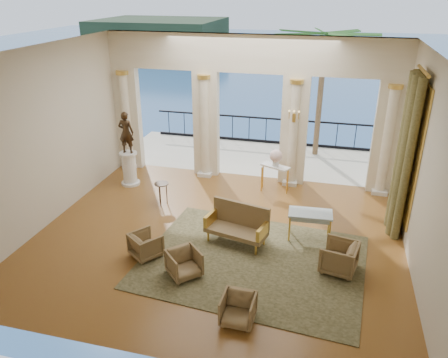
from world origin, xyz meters
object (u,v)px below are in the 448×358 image
(armchair_d, at_px, (146,244))
(pedestal, at_px, (130,169))
(console_table, at_px, (275,170))
(settee, at_px, (238,224))
(statue, at_px, (126,132))
(armchair_b, at_px, (238,308))
(game_table, at_px, (310,215))
(side_table, at_px, (162,186))
(armchair_c, at_px, (339,256))
(armchair_a, at_px, (184,262))

(armchair_d, distance_m, pedestal, 4.18)
(armchair_d, relative_size, console_table, 0.70)
(settee, distance_m, statue, 4.88)
(armchair_b, xyz_separation_m, game_table, (1.06, 3.32, 0.33))
(armchair_b, xyz_separation_m, settee, (-0.62, 2.75, 0.17))
(armchair_d, xyz_separation_m, pedestal, (-2.11, 3.60, 0.19))
(armchair_b, height_order, side_table, side_table)
(armchair_c, relative_size, armchair_d, 1.16)
(armchair_d, bearing_deg, armchair_b, -176.49)
(armchair_d, height_order, statue, statue)
(armchair_b, xyz_separation_m, armchair_d, (-2.54, 1.60, 0.01))
(armchair_c, distance_m, side_table, 5.35)
(settee, relative_size, console_table, 1.71)
(armchair_c, distance_m, statue, 7.27)
(armchair_a, xyz_separation_m, armchair_d, (-1.10, 0.49, -0.01))
(armchair_c, height_order, side_table, armchair_c)
(statue, xyz_separation_m, side_table, (1.50, -1.05, -1.14))
(pedestal, distance_m, side_table, 1.83)
(settee, height_order, statue, statue)
(armchair_c, distance_m, console_table, 4.23)
(armchair_d, relative_size, pedestal, 0.61)
(armchair_c, bearing_deg, statue, -103.80)
(armchair_d, xyz_separation_m, console_table, (2.37, 4.25, 0.36))
(armchair_b, distance_m, armchair_d, 3.01)
(armchair_d, xyz_separation_m, game_table, (3.60, 1.72, 0.32))
(game_table, distance_m, pedestal, 6.02)
(armchair_b, xyz_separation_m, console_table, (-0.17, 5.85, 0.37))
(armchair_b, height_order, armchair_c, armchair_c)
(armchair_b, height_order, console_table, console_table)
(settee, bearing_deg, console_table, 95.05)
(console_table, height_order, side_table, console_table)
(armchair_a, xyz_separation_m, armchair_c, (3.23, 1.00, 0.05))
(armchair_c, bearing_deg, game_table, -137.21)
(settee, height_order, side_table, settee)
(armchair_d, distance_m, settee, 2.24)
(armchair_b, bearing_deg, pedestal, 132.91)
(armchair_a, xyz_separation_m, side_table, (-1.72, 3.04, 0.24))
(armchair_b, relative_size, settee, 0.40)
(armchair_d, xyz_separation_m, settee, (1.92, 1.15, 0.16))
(game_table, distance_m, side_table, 4.30)
(armchair_d, bearing_deg, console_table, -83.53)
(pedestal, distance_m, console_table, 4.54)
(armchair_a, xyz_separation_m, settee, (0.82, 1.63, 0.15))
(statue, height_order, console_table, statue)
(armchair_b, relative_size, side_table, 0.95)
(console_table, bearing_deg, armchair_a, -80.60)
(side_table, bearing_deg, settee, -28.96)
(console_table, bearing_deg, armchair_c, -37.99)
(armchair_c, distance_m, armchair_d, 4.36)
(armchair_a, relative_size, console_table, 0.71)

